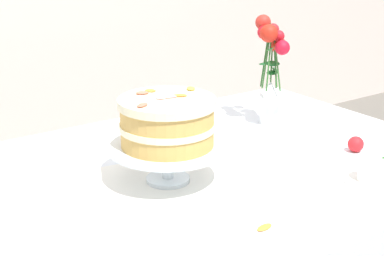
# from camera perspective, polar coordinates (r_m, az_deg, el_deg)

# --- Properties ---
(dining_table) EXTENTS (1.40, 1.00, 0.74)m
(dining_table) POSITION_cam_1_polar(r_m,az_deg,el_deg) (1.62, 1.95, -6.72)
(dining_table) COLOR white
(dining_table) RESTS_ON ground
(linen_napkin) EXTENTS (0.37, 0.37, 0.00)m
(linen_napkin) POSITION_cam_1_polar(r_m,az_deg,el_deg) (1.49, -2.33, -5.18)
(linen_napkin) COLOR white
(linen_napkin) RESTS_ON dining_table
(cake_stand) EXTENTS (0.29, 0.29, 0.10)m
(cake_stand) POSITION_cam_1_polar(r_m,az_deg,el_deg) (1.46, -2.37, -2.26)
(cake_stand) COLOR silver
(cake_stand) RESTS_ON linen_napkin
(layer_cake) EXTENTS (0.24, 0.24, 0.13)m
(layer_cake) POSITION_cam_1_polar(r_m,az_deg,el_deg) (1.43, -2.42, 0.63)
(layer_cake) COLOR tan
(layer_cake) RESTS_ON cake_stand
(flower_vase) EXTENTS (0.12, 0.13, 0.35)m
(flower_vase) POSITION_cam_1_polar(r_m,az_deg,el_deg) (1.90, 7.62, 5.41)
(flower_vase) COLOR silver
(flower_vase) RESTS_ON dining_table
(teacup) EXTENTS (0.13, 0.13, 0.06)m
(teacup) POSITION_cam_1_polar(r_m,az_deg,el_deg) (1.55, 16.89, -4.27)
(teacup) COLOR white
(teacup) RESTS_ON dining_table
(fallen_rose) EXTENTS (0.14, 0.11, 0.05)m
(fallen_rose) POSITION_cam_1_polar(r_m,az_deg,el_deg) (1.74, 15.60, -1.56)
(fallen_rose) COLOR #2D6028
(fallen_rose) RESTS_ON dining_table
(loose_petal_0) EXTENTS (0.05, 0.03, 0.01)m
(loose_petal_0) POSITION_cam_1_polar(r_m,az_deg,el_deg) (1.28, 7.01, -9.49)
(loose_petal_0) COLOR orange
(loose_petal_0) RESTS_ON dining_table
(loose_petal_1) EXTENTS (0.04, 0.04, 0.00)m
(loose_petal_1) POSITION_cam_1_polar(r_m,az_deg,el_deg) (1.72, -1.87, -1.82)
(loose_petal_1) COLOR #E56B51
(loose_petal_1) RESTS_ON dining_table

